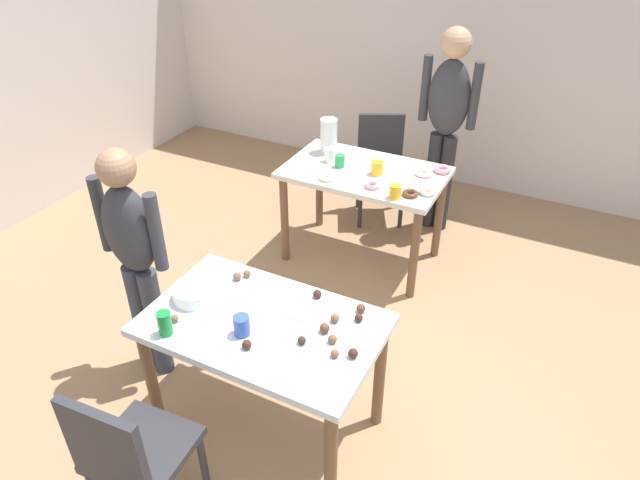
% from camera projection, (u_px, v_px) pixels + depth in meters
% --- Properties ---
extents(ground_plane, '(6.40, 6.40, 0.00)m').
position_uv_depth(ground_plane, '(305.00, 413.00, 3.21)').
color(ground_plane, '#9E7A56').
extents(wall_back, '(6.40, 0.10, 2.60)m').
position_uv_depth(wall_back, '(479.00, 43.00, 4.88)').
color(wall_back, silver).
rests_on(wall_back, ground_plane).
extents(dining_table_near, '(1.14, 0.70, 0.75)m').
position_uv_depth(dining_table_near, '(264.00, 339.00, 2.79)').
color(dining_table_near, silver).
rests_on(dining_table_near, ground_plane).
extents(dining_table_far, '(1.14, 0.70, 0.75)m').
position_uv_depth(dining_table_far, '(364.00, 184.00, 4.14)').
color(dining_table_far, silver).
rests_on(dining_table_far, ground_plane).
extents(chair_near_table, '(0.43, 0.43, 0.87)m').
position_uv_depth(chair_near_table, '(129.00, 454.00, 2.41)').
color(chair_near_table, '#2D2D33').
rests_on(chair_near_table, ground_plane).
extents(chair_far_table, '(0.53, 0.53, 0.87)m').
position_uv_depth(chair_far_table, '(380.00, 161.00, 4.79)').
color(chair_far_table, '#2D2D33').
rests_on(chair_far_table, ground_plane).
extents(person_girl_near, '(0.45, 0.21, 1.44)m').
position_uv_depth(person_girl_near, '(134.00, 250.00, 3.05)').
color(person_girl_near, '#383D4C').
rests_on(person_girl_near, ground_plane).
extents(person_adult_far, '(0.45, 0.22, 1.64)m').
position_uv_depth(person_adult_far, '(447.00, 114.00, 4.33)').
color(person_adult_far, '#28282D').
rests_on(person_adult_far, ground_plane).
extents(mixing_bowl, '(0.20, 0.20, 0.07)m').
position_uv_depth(mixing_bowl, '(193.00, 293.00, 2.85)').
color(mixing_bowl, white).
rests_on(mixing_bowl, dining_table_near).
extents(soda_can, '(0.07, 0.07, 0.12)m').
position_uv_depth(soda_can, '(165.00, 323.00, 2.63)').
color(soda_can, '#198438').
rests_on(soda_can, dining_table_near).
extents(fork_near, '(0.17, 0.02, 0.01)m').
position_uv_depth(fork_near, '(292.00, 317.00, 2.75)').
color(fork_near, silver).
rests_on(fork_near, dining_table_near).
extents(cup_near_0, '(0.08, 0.08, 0.10)m').
position_uv_depth(cup_near_0, '(242.00, 325.00, 2.63)').
color(cup_near_0, '#3351B2').
rests_on(cup_near_0, dining_table_near).
extents(cake_ball_0, '(0.04, 0.04, 0.04)m').
position_uv_depth(cake_ball_0, '(302.00, 340.00, 2.59)').
color(cake_ball_0, '#3D2319').
rests_on(cake_ball_0, dining_table_near).
extents(cake_ball_1, '(0.04, 0.04, 0.04)m').
position_uv_depth(cake_ball_1, '(237.00, 277.00, 2.99)').
color(cake_ball_1, brown).
rests_on(cake_ball_1, dining_table_near).
extents(cake_ball_2, '(0.04, 0.04, 0.04)m').
position_uv_depth(cake_ball_2, '(335.00, 318.00, 2.72)').
color(cake_ball_2, brown).
rests_on(cake_ball_2, dining_table_near).
extents(cake_ball_3, '(0.05, 0.05, 0.05)m').
position_uv_depth(cake_ball_3, '(247.00, 345.00, 2.57)').
color(cake_ball_3, '#3D2319').
rests_on(cake_ball_3, dining_table_near).
extents(cake_ball_4, '(0.04, 0.04, 0.04)m').
position_uv_depth(cake_ball_4, '(359.00, 318.00, 2.72)').
color(cake_ball_4, '#3D2319').
rests_on(cake_ball_4, dining_table_near).
extents(cake_ball_5, '(0.04, 0.04, 0.04)m').
position_uv_depth(cake_ball_5, '(317.00, 294.00, 2.87)').
color(cake_ball_5, '#3D2319').
rests_on(cake_ball_5, dining_table_near).
extents(cake_ball_6, '(0.05, 0.05, 0.05)m').
position_uv_depth(cake_ball_6, '(361.00, 308.00, 2.78)').
color(cake_ball_6, brown).
rests_on(cake_ball_6, dining_table_near).
extents(cake_ball_7, '(0.04, 0.04, 0.04)m').
position_uv_depth(cake_ball_7, '(332.00, 339.00, 2.60)').
color(cake_ball_7, brown).
rests_on(cake_ball_7, dining_table_near).
extents(cake_ball_8, '(0.05, 0.05, 0.05)m').
position_uv_depth(cake_ball_8, '(353.00, 353.00, 2.52)').
color(cake_ball_8, '#3D2319').
rests_on(cake_ball_8, dining_table_near).
extents(cake_ball_9, '(0.05, 0.05, 0.05)m').
position_uv_depth(cake_ball_9, '(325.00, 328.00, 2.65)').
color(cake_ball_9, brown).
rests_on(cake_ball_9, dining_table_near).
extents(cake_ball_10, '(0.04, 0.04, 0.04)m').
position_uv_depth(cake_ball_10, '(175.00, 319.00, 2.72)').
color(cake_ball_10, brown).
rests_on(cake_ball_10, dining_table_near).
extents(cake_ball_11, '(0.04, 0.04, 0.04)m').
position_uv_depth(cake_ball_11, '(247.00, 274.00, 3.02)').
color(cake_ball_11, brown).
rests_on(cake_ball_11, dining_table_near).
extents(cake_ball_12, '(0.04, 0.04, 0.04)m').
position_uv_depth(cake_ball_12, '(335.00, 354.00, 2.52)').
color(cake_ball_12, brown).
rests_on(cake_ball_12, dining_table_near).
extents(pitcher_far, '(0.13, 0.13, 0.26)m').
position_uv_depth(pitcher_far, '(329.00, 136.00, 4.27)').
color(pitcher_far, white).
rests_on(pitcher_far, dining_table_far).
extents(cup_far_0, '(0.07, 0.07, 0.10)m').
position_uv_depth(cup_far_0, '(329.00, 155.00, 4.17)').
color(cup_far_0, white).
rests_on(cup_far_0, dining_table_far).
extents(cup_far_1, '(0.07, 0.07, 0.09)m').
position_uv_depth(cup_far_1, '(340.00, 161.00, 4.10)').
color(cup_far_1, green).
rests_on(cup_far_1, dining_table_far).
extents(cup_far_2, '(0.09, 0.09, 0.10)m').
position_uv_depth(cup_far_2, '(377.00, 168.00, 4.00)').
color(cup_far_2, yellow).
rests_on(cup_far_2, dining_table_far).
extents(cup_far_3, '(0.08, 0.08, 0.09)m').
position_uv_depth(cup_far_3, '(395.00, 191.00, 3.72)').
color(cup_far_3, yellow).
rests_on(cup_far_3, dining_table_far).
extents(donut_far_0, '(0.11, 0.11, 0.03)m').
position_uv_depth(donut_far_0, '(372.00, 185.00, 3.86)').
color(donut_far_0, pink).
rests_on(donut_far_0, dining_table_far).
extents(donut_far_1, '(0.11, 0.11, 0.03)m').
position_uv_depth(donut_far_1, '(427.00, 191.00, 3.78)').
color(donut_far_1, white).
rests_on(donut_far_1, dining_table_far).
extents(donut_far_2, '(0.12, 0.12, 0.04)m').
position_uv_depth(donut_far_2, '(424.00, 173.00, 4.01)').
color(donut_far_2, white).
rests_on(donut_far_2, dining_table_far).
extents(donut_far_3, '(0.11, 0.11, 0.03)m').
position_uv_depth(donut_far_3, '(326.00, 177.00, 3.95)').
color(donut_far_3, white).
rests_on(donut_far_3, dining_table_far).
extents(donut_far_4, '(0.13, 0.13, 0.04)m').
position_uv_depth(donut_far_4, '(442.00, 169.00, 4.05)').
color(donut_far_4, pink).
rests_on(donut_far_4, dining_table_far).
extents(donut_far_5, '(0.11, 0.11, 0.03)m').
position_uv_depth(donut_far_5, '(410.00, 194.00, 3.76)').
color(donut_far_5, brown).
rests_on(donut_far_5, dining_table_far).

